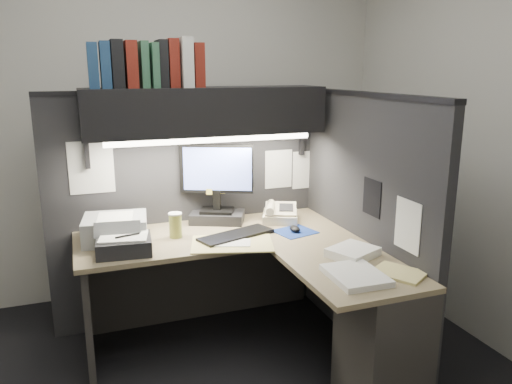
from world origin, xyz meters
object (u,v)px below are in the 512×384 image
at_px(notebook_stack, 124,245).
at_px(coffee_cup, 175,226).
at_px(monitor, 217,192).
at_px(overhead_shelf, 206,111).
at_px(printer, 115,228).
at_px(keyboard, 236,235).
at_px(desk, 293,304).
at_px(telephone, 280,214).

bearing_deg(notebook_stack, coffee_cup, 27.06).
distance_m(monitor, coffee_cup, 0.43).
distance_m(overhead_shelf, printer, 0.94).
bearing_deg(monitor, keyboard, -62.49).
bearing_deg(monitor, desk, -49.85).
relative_size(desk, monitor, 3.13).
height_order(monitor, coffee_cup, monitor).
height_order(overhead_shelf, notebook_stack, overhead_shelf).
xyz_separation_m(keyboard, telephone, (0.40, 0.23, 0.04)).
xyz_separation_m(desk, printer, (-0.92, 0.64, 0.36)).
bearing_deg(telephone, monitor, -172.93).
height_order(desk, printer, printer).
distance_m(monitor, notebook_stack, 0.79).
relative_size(coffee_cup, printer, 0.39).
bearing_deg(desk, telephone, 73.84).
relative_size(telephone, printer, 0.65).
bearing_deg(overhead_shelf, monitor, 28.58).
relative_size(desk, overhead_shelf, 1.10).
relative_size(overhead_shelf, keyboard, 3.14).
height_order(overhead_shelf, monitor, overhead_shelf).
bearing_deg(keyboard, notebook_stack, 164.57).
bearing_deg(desk, overhead_shelf, 111.79).
xyz_separation_m(monitor, keyboard, (0.02, -0.35, -0.20)).
xyz_separation_m(overhead_shelf, telephone, (0.49, -0.08, -0.72)).
height_order(telephone, printer, printer).
bearing_deg(coffee_cup, telephone, 7.30).
distance_m(keyboard, notebook_stack, 0.69).
height_order(desk, telephone, telephone).
xyz_separation_m(coffee_cup, notebook_stack, (-0.33, -0.17, -0.03)).
bearing_deg(desk, printer, 145.00).
bearing_deg(telephone, overhead_shelf, -165.92).
distance_m(coffee_cup, printer, 0.37).
xyz_separation_m(keyboard, printer, (-0.71, 0.21, 0.06)).
bearing_deg(notebook_stack, desk, -24.21).
bearing_deg(printer, desk, -27.15).
bearing_deg(overhead_shelf, desk, -68.21).
distance_m(keyboard, coffee_cup, 0.38).
height_order(desk, monitor, monitor).
height_order(keyboard, coffee_cup, coffee_cup).
xyz_separation_m(overhead_shelf, printer, (-0.62, -0.11, -0.69)).
relative_size(overhead_shelf, notebook_stack, 5.07).
bearing_deg(notebook_stack, monitor, 30.37).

